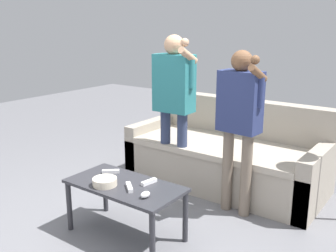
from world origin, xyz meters
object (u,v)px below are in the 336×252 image
Objects in this scene: player_right at (239,114)px; game_remote_wand_spare at (111,172)px; game_remote_nunchuk at (145,195)px; game_remote_wand_near at (129,187)px; couch at (227,157)px; coffee_table at (125,191)px; player_left at (174,95)px; snack_bowl at (105,182)px; game_remote_wand_far at (149,182)px.

game_remote_wand_spare is (-0.79, -0.81, -0.47)m from player_right.
game_remote_wand_near is at bearing 166.80° from game_remote_nunchuk.
couch is 2.16× the size of coffee_table.
player_left reaches higher than player_right.
game_remote_nunchuk is (0.29, -0.10, 0.09)m from coffee_table.
player_right is 10.29× the size of game_remote_wand_near.
player_left is at bearing 103.40° from coffee_table.
couch is at bearing 95.21° from game_remote_nunchuk.
game_remote_wand_spare is at bearing 124.00° from snack_bowl.
game_remote_wand_near is at bearing -92.12° from couch.
coffee_table is 0.18m from snack_bowl.
snack_bowl is 1.31× the size of game_remote_wand_far.
coffee_table is at bearing 151.88° from game_remote_wand_near.
game_remote_wand_near and game_remote_wand_far have the same top height.
couch is 1.29× the size of player_left.
snack_bowl reaches higher than game_remote_wand_spare.
game_remote_nunchuk is at bearing -13.20° from game_remote_wand_near.
game_remote_wand_far is (0.40, -0.90, -0.54)m from player_left.
player_left reaches higher than game_remote_wand_far.
coffee_table is 0.60× the size of player_left.
coffee_table is 6.63× the size of game_remote_wand_near.
game_remote_wand_far is (0.15, 0.12, 0.08)m from coffee_table.
game_remote_nunchuk is 1.13m from player_right.
player_right is (0.39, -0.56, 0.64)m from couch.
coffee_table is 6.44× the size of game_remote_wand_far.
snack_bowl is at bearing -122.25° from player_right.
player_left reaches higher than game_remote_nunchuk.
couch reaches higher than game_remote_wand_near.
game_remote_wand_spare is at bearing -134.26° from player_right.
couch is 0.93m from player_right.
player_left is at bearing 89.34° from game_remote_wand_spare.
snack_bowl reaches higher than coffee_table.
player_right is at bearing -7.81° from player_left.
game_remote_wand_far is at bearing 37.76° from coffee_table.
player_left is 0.79m from player_right.
game_remote_wand_far is at bearing 70.62° from game_remote_wand_near.
couch is 1.39× the size of player_right.
player_left reaches higher than couch.
couch is 1.48m from coffee_table.
player_left reaches higher than coffee_table.
couch is 15.61× the size of game_remote_wand_spare.
coffee_table is at bearing 161.69° from game_remote_nunchuk.
game_remote_wand_far is at bearing 2.70° from game_remote_wand_spare.
snack_bowl is (-0.26, -1.58, 0.18)m from couch.
player_right reaches higher than game_remote_wand_far.
snack_bowl is 1.25m from player_left.
game_remote_wand_spare is (-0.14, 0.21, -0.01)m from snack_bowl.
player_right is (0.54, 0.91, 0.54)m from coffee_table.
game_remote_wand_spare is at bearing -90.66° from player_left.
coffee_table is at bearing -21.58° from game_remote_wand_spare.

